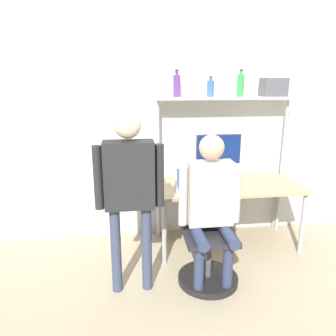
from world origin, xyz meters
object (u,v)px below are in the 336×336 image
Objects in this scene: cell_phone at (215,192)px; bottle_green at (240,85)px; person_standing at (129,182)px; laptop at (191,185)px; person_seated at (211,199)px; storage_box at (274,87)px; bottle_purple at (177,86)px; office_chair at (208,251)px; monitor at (218,154)px; bottle_blue at (210,88)px.

bottle_green reaches higher than cell_phone.
bottle_green reaches higher than person_standing.
laptop is 0.56m from person_seated.
bottle_purple is at bearing 180.00° from storage_box.
laptop is 1.18× the size of storage_box.
office_chair is at bearing -111.90° from cell_phone.
bottle_purple is (-0.33, 0.50, 1.06)m from cell_phone.
bottle_blue reaches higher than monitor.
bottle_blue is at bearing -0.00° from bottle_purple.
laptop is at bearing -157.68° from storage_box.
monitor is 0.38× the size of person_seated.
person_standing is 7.23× the size of bottle_blue.
person_seated reaches higher than laptop.
monitor is 2.37× the size of bottle_blue.
office_chair is (-0.17, -0.42, -0.43)m from cell_phone.
office_chair is 0.59× the size of person_standing.
bottle_purple reaches higher than person_seated.
person_seated is 0.87× the size of person_standing.
bottle_purple reaches higher than office_chair.
monitor is at bearing -176.97° from bottle_green.
laptop is at bearing -146.29° from bottle_green.
bottle_purple reaches higher than monitor.
bottle_purple reaches higher than cell_phone.
storage_box is at bearing -0.00° from bottle_purple.
bottle_green is 1.02× the size of bottle_purple.
storage_box reaches higher than person_standing.
laptop is 1.24m from bottle_green.
monitor is 1.21m from office_chair.
laptop is at bearing -124.12° from bottle_blue.
person_seated is 0.73m from person_standing.
laptop is at bearing 41.60° from person_standing.
monitor is 0.33× the size of person_standing.
bottle_green is at bearing 37.94° from person_standing.
monitor is at bearing 69.97° from office_chair.
person_standing is 5.51× the size of bottle_purple.
laptop is at bearing -77.18° from bottle_purple.
office_chair is at bearing -110.03° from monitor.
laptop reaches higher than office_chair.
storage_box reaches higher than cell_phone.
laptop is 1.45× the size of bottle_blue.
storage_box is (0.77, 0.50, 1.04)m from cell_phone.
office_chair reaches higher than cell_phone.
bottle_green is at bearing 3.03° from monitor.
bottle_purple is at bearing 102.82° from laptop.
bottle_green reaches higher than person_seated.
monitor is 0.59m from cell_phone.
bottle_purple is at bearing 99.24° from person_seated.
bottle_green reaches higher than storage_box.
person_seated is 4.80× the size of bottle_purple.
monitor is at bearing 70.88° from person_seated.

